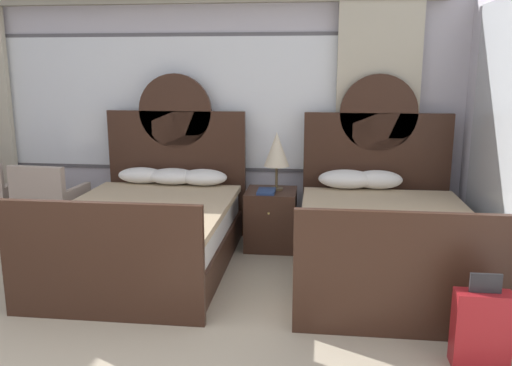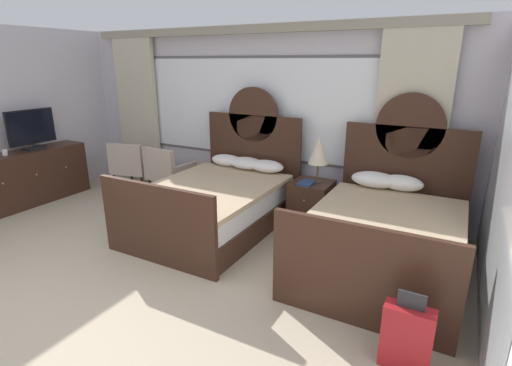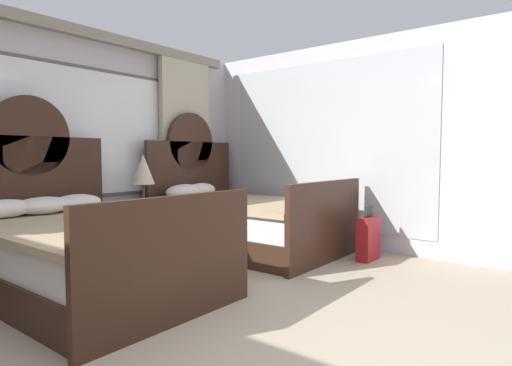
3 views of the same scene
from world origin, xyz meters
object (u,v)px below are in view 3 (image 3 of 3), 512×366
at_px(table_lamp_on_nightstand, 143,170).
at_px(bed_near_mirror, 246,221).
at_px(bed_near_window, 87,251).
at_px(suitcase_on_floor, 368,238).
at_px(nightstand_between_beds, 144,232).
at_px(book_on_nightstand, 146,206).

bearing_deg(table_lamp_on_nightstand, bed_near_mirror, -34.53).
relative_size(bed_near_window, bed_near_mirror, 1.00).
relative_size(bed_near_mirror, suitcase_on_floor, 3.55).
xyz_separation_m(bed_near_mirror, nightstand_between_beds, (-1.10, 0.67, -0.06)).
bearing_deg(bed_near_mirror, bed_near_window, 179.83).
bearing_deg(table_lamp_on_nightstand, suitcase_on_floor, -55.66).
distance_m(book_on_nightstand, suitcase_on_floor, 2.61).
distance_m(bed_near_mirror, suitcase_on_floor, 1.54).
distance_m(nightstand_between_beds, table_lamp_on_nightstand, 0.74).
xyz_separation_m(bed_near_window, suitcase_on_floor, (2.66, -1.47, -0.12)).
bearing_deg(nightstand_between_beds, book_on_nightstand, -110.80).
height_order(nightstand_between_beds, suitcase_on_floor, suitcase_on_floor).
xyz_separation_m(nightstand_between_beds, book_on_nightstand, (-0.04, -0.10, 0.33)).
relative_size(table_lamp_on_nightstand, suitcase_on_floor, 0.97).
distance_m(nightstand_between_beds, suitcase_on_floor, 2.64).
xyz_separation_m(bed_near_window, nightstand_between_beds, (1.11, 0.66, -0.06)).
bearing_deg(book_on_nightstand, suitcase_on_floor, -51.99).
distance_m(bed_near_mirror, nightstand_between_beds, 1.29).
xyz_separation_m(bed_near_window, bed_near_mirror, (2.21, -0.01, -0.00)).
bearing_deg(bed_near_window, nightstand_between_beds, 30.88).
bearing_deg(book_on_nightstand, nightstand_between_beds, 69.20).
relative_size(table_lamp_on_nightstand, book_on_nightstand, 2.36).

